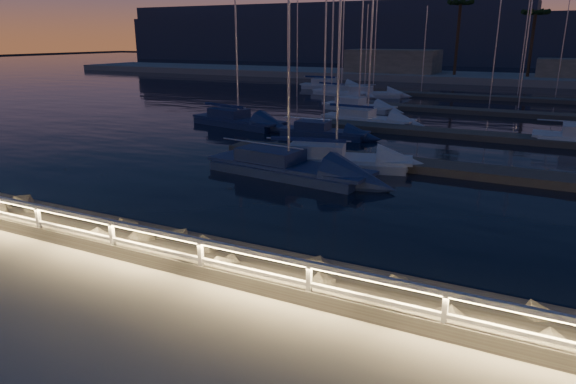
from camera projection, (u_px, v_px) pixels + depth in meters
name	position (u px, v px, depth m)	size (l,w,h in m)	color
ground	(271.00, 294.00, 12.21)	(400.00, 400.00, 0.00)	gray
harbor_water	(467.00, 130.00, 39.14)	(400.00, 440.00, 0.60)	black
guard_rail	(268.00, 264.00, 12.01)	(44.11, 0.12, 1.06)	white
riprap	(213.00, 259.00, 14.63)	(39.11, 2.87, 1.31)	#6B685C
floating_docks	(470.00, 121.00, 40.07)	(22.00, 36.00, 0.40)	#5E574E
far_shore	(512.00, 76.00, 75.39)	(160.00, 14.00, 5.20)	gray
palm_left	(460.00, 6.00, 74.19)	(3.00, 3.00, 11.20)	#4D3824
palm_center	(535.00, 15.00, 71.11)	(3.00, 3.00, 9.70)	#4D3824
distant_hills	(441.00, 41.00, 134.53)	(230.00, 37.50, 18.00)	#31384C
sailboat_a	(321.00, 131.00, 34.43)	(6.17, 2.13, 10.41)	navy
sailboat_b	(332.00, 158.00, 26.59)	(7.98, 4.04, 13.11)	silver
sailboat_c	(285.00, 166.00, 25.03)	(8.73, 3.57, 14.41)	navy
sailboat_e	(357.00, 106.00, 46.87)	(7.09, 3.16, 11.74)	silver
sailboat_f	(236.00, 120.00, 38.88)	(8.30, 4.01, 13.63)	navy
sailboat_i	(367.00, 93.00, 57.12)	(7.51, 4.21, 12.42)	silver
sailboat_j	(365.00, 118.00, 39.73)	(7.42, 2.84, 12.36)	silver
sailboat_m	(330.00, 85.00, 65.97)	(8.07, 2.83, 13.60)	silver
sailboat_n	(340.00, 92.00, 58.77)	(7.47, 3.99, 12.27)	silver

